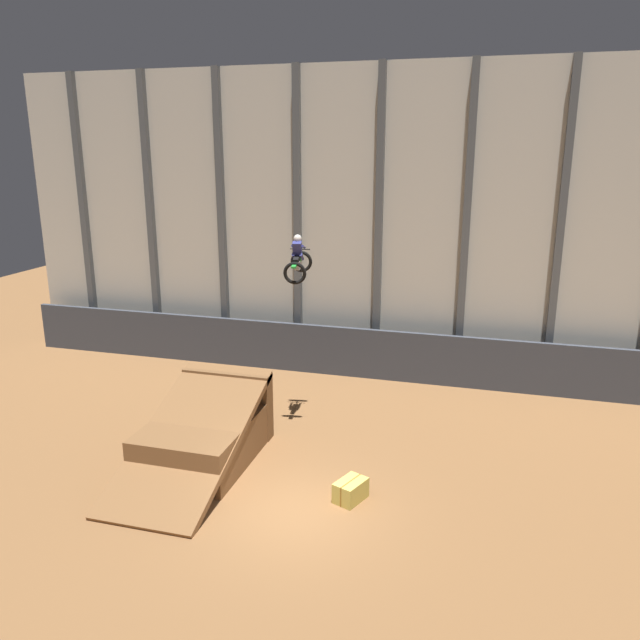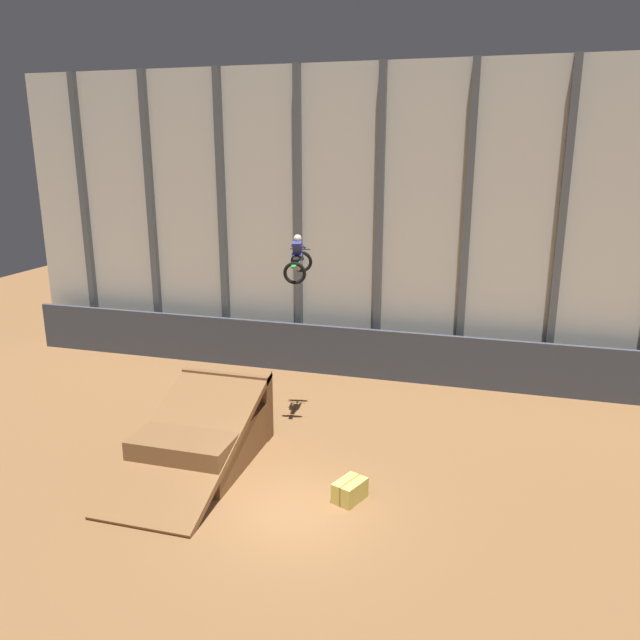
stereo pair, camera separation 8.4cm
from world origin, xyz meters
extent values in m
plane|color=brown|center=(0.00, 0.00, 0.00)|extent=(60.00, 60.00, 0.00)
cube|color=beige|center=(0.00, 11.17, 6.13)|extent=(32.00, 0.12, 12.25)
cube|color=#4C5156|center=(-13.51, 10.97, 6.13)|extent=(0.28, 0.28, 12.25)
cube|color=#4C5156|center=(-10.13, 10.97, 6.13)|extent=(0.28, 0.28, 12.25)
cube|color=#4C5156|center=(-6.76, 10.97, 6.13)|extent=(0.28, 0.28, 12.25)
cube|color=#4C5156|center=(-3.38, 10.97, 6.13)|extent=(0.28, 0.28, 12.25)
cube|color=#4C5156|center=(0.00, 10.97, 6.13)|extent=(0.28, 0.28, 12.25)
cube|color=#4C5156|center=(3.38, 10.97, 6.13)|extent=(0.28, 0.28, 12.25)
cube|color=#4C5156|center=(6.76, 10.97, 6.13)|extent=(0.28, 0.28, 12.25)
cube|color=#383D47|center=(0.00, 10.15, 1.03)|extent=(31.36, 0.20, 2.06)
cube|color=brown|center=(-3.52, 2.04, 0.65)|extent=(2.88, 4.08, 1.30)
cube|color=brown|center=(-3.52, 3.82, 1.09)|extent=(2.94, 0.50, 2.17)
cube|color=brown|center=(-3.52, 1.16, 1.09)|extent=(2.94, 5.89, 2.36)
torus|color=black|center=(-1.71, 6.17, 5.43)|extent=(0.75, 0.28, 0.74)
torus|color=black|center=(-1.50, 4.79, 5.31)|extent=(0.75, 0.28, 0.74)
cube|color=#B7B7BC|center=(-1.60, 5.42, 5.48)|extent=(0.26, 0.56, 0.32)
cube|color=green|center=(-1.62, 5.57, 5.70)|extent=(0.27, 0.48, 0.28)
cube|color=black|center=(-1.56, 5.18, 5.68)|extent=(0.25, 0.59, 0.17)
cube|color=green|center=(-1.48, 4.67, 5.56)|extent=(0.19, 0.38, 0.09)
cylinder|color=#B7B7BC|center=(-1.68, 5.97, 5.65)|extent=(0.09, 0.22, 0.54)
cylinder|color=black|center=(-1.67, 5.91, 5.89)|extent=(0.66, 0.08, 0.04)
cube|color=navy|center=(-1.59, 5.35, 5.98)|extent=(0.33, 0.40, 0.53)
sphere|color=silver|center=(-1.60, 5.42, 6.31)|extent=(0.30, 0.32, 0.28)
cylinder|color=navy|center=(-1.72, 5.41, 5.72)|extent=(0.17, 0.43, 0.31)
cylinder|color=navy|center=(-1.48, 5.45, 5.72)|extent=(0.17, 0.43, 0.31)
cylinder|color=navy|center=(-1.78, 5.56, 6.02)|extent=(0.16, 0.53, 0.21)
cylinder|color=navy|center=(-1.46, 5.61, 6.02)|extent=(0.16, 0.53, 0.21)
cube|color=#CCB751|center=(1.24, 0.99, 0.28)|extent=(0.89, 1.06, 0.56)
cube|color=#996623|center=(1.24, 0.99, 0.28)|extent=(0.38, 0.86, 0.57)
camera|label=1|loc=(4.47, -13.49, 9.10)|focal=35.00mm
camera|label=2|loc=(4.55, -13.46, 9.10)|focal=35.00mm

